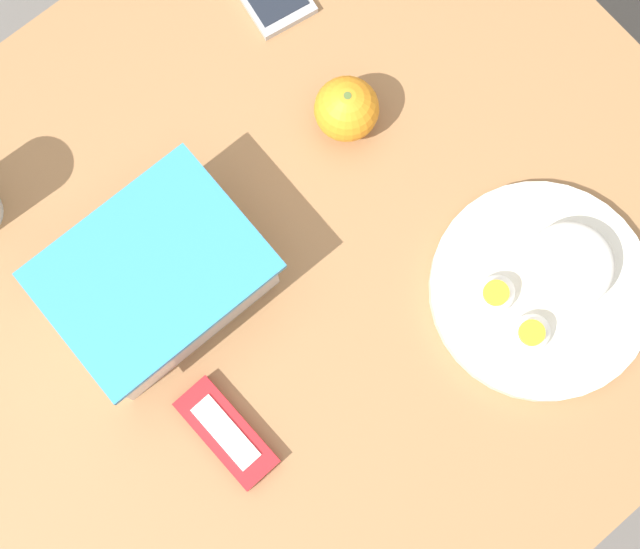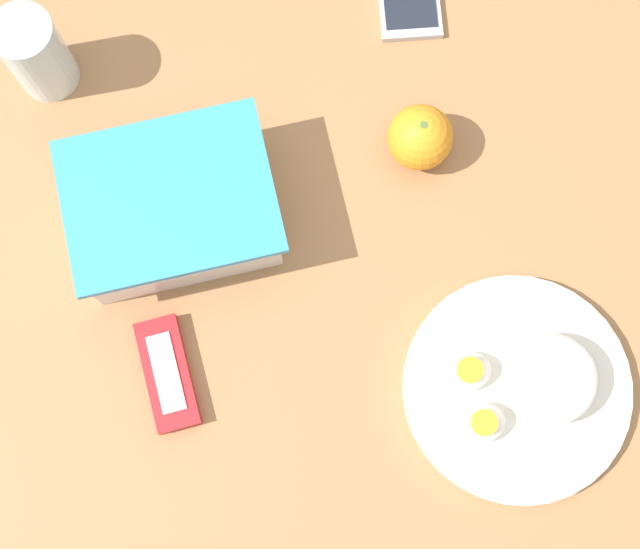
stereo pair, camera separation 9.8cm
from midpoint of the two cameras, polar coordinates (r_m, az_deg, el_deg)
ground_plane at (r=1.75m, az=-2.77°, el=-5.52°), size 10.00×10.00×0.00m
table at (r=1.14m, az=-4.24°, el=-1.76°), size 1.01×0.89×0.74m
food_container at (r=1.00m, az=-13.05°, el=-0.97°), size 0.23×0.18×0.09m
orange_fruit at (r=1.03m, az=-0.98°, el=9.96°), size 0.08×0.08×0.08m
rice_plate at (r=1.01m, az=11.69°, el=-1.28°), size 0.25×0.25×0.07m
candy_bar at (r=0.99m, az=-8.81°, el=-10.64°), size 0.05×0.13×0.02m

